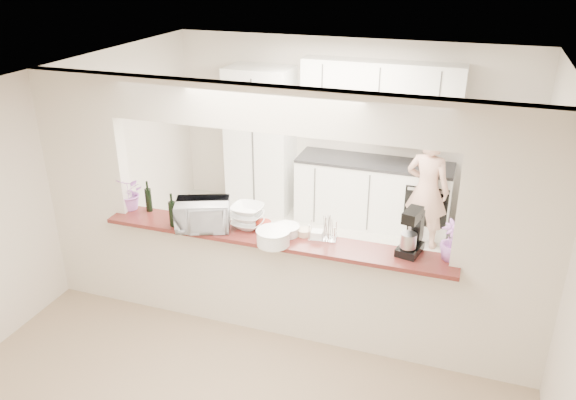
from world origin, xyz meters
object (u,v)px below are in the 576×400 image
at_px(toaster_oven, 203,215).
at_px(person, 427,191).
at_px(stand_mixer, 412,233).
at_px(refrigerator, 499,183).

height_order(toaster_oven, person, person).
height_order(stand_mixer, person, person).
relative_size(refrigerator, stand_mixer, 4.02).
xyz_separation_m(refrigerator, person, (-0.85, -0.35, -0.08)).
xyz_separation_m(toaster_oven, stand_mixer, (1.95, 0.16, 0.05)).
relative_size(refrigerator, person, 1.11).
distance_m(toaster_oven, stand_mixer, 1.96).
height_order(refrigerator, toaster_oven, refrigerator).
bearing_deg(toaster_oven, stand_mixer, -16.32).
relative_size(toaster_oven, stand_mixer, 1.20).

